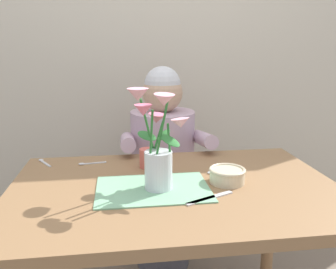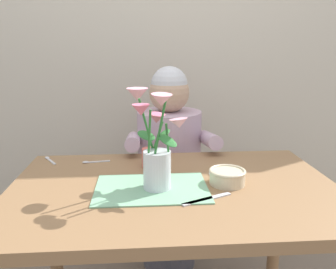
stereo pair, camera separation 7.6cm
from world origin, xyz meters
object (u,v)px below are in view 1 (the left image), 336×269
Objects in this scene: dinner_knife at (210,198)px; coffee_cup at (148,158)px; seated_person at (163,172)px; ceramic_bowl at (227,175)px; flower_vase at (157,146)px.

dinner_knife is 2.04× the size of coffee_cup.
seated_person reaches higher than coffee_cup.
ceramic_bowl is 0.17m from dinner_knife.
flower_vase is 3.80× the size of coffee_cup.
flower_vase is at bearing -86.74° from coffee_cup.
dinner_knife is at bearing -80.81° from seated_person.
flower_vase is 0.26m from coffee_cup.
ceramic_bowl is 0.35m from coffee_cup.
ceramic_bowl is (0.26, 0.03, -0.13)m from flower_vase.
seated_person reaches higher than dinner_knife.
coffee_cup is (-0.11, -0.41, 0.22)m from seated_person.
ceramic_bowl is at bearing -70.75° from seated_person.
seated_person is 0.73m from flower_vase.
dinner_knife is (0.07, -0.75, 0.18)m from seated_person.
flower_vase is 0.25m from dinner_knife.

